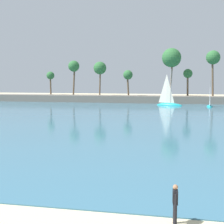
# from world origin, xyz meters

# --- Properties ---
(sea) EXTENTS (220.00, 109.93, 0.06)m
(sea) POSITION_xyz_m (0.00, 63.59, 0.03)
(sea) COLOR #386B84
(sea) RESTS_ON ground
(palm_headland) EXTENTS (94.47, 6.75, 13.39)m
(palm_headland) POSITION_xyz_m (4.45, 78.52, 3.63)
(palm_headland) COLOR slate
(palm_headland) RESTS_ON ground
(person_at_waterline) EXTENTS (0.23, 0.55, 1.67)m
(person_at_waterline) POSITION_xyz_m (6.28, 8.03, 0.89)
(person_at_waterline) COLOR black
(person_at_waterline) RESTS_ON ground
(sailboat_near_shore) EXTENTS (1.47, 4.19, 5.99)m
(sailboat_near_shore) POSITION_xyz_m (12.33, 68.05, 0.60)
(sailboat_near_shore) COLOR teal
(sailboat_near_shore) RESTS_ON sea
(sailboat_toward_headland) EXTENTS (6.22, 3.86, 8.67)m
(sailboat_toward_headland) POSITION_xyz_m (3.73, 70.23, 0.84)
(sailboat_toward_headland) COLOR teal
(sailboat_toward_headland) RESTS_ON sea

